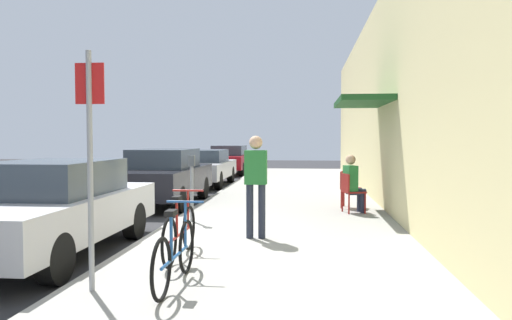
% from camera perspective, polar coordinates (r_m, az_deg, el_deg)
% --- Properties ---
extents(ground_plane, '(60.00, 60.00, 0.00)m').
position_cam_1_polar(ground_plane, '(9.04, -11.85, -8.85)').
color(ground_plane, '#2D2D30').
extents(sidewalk_slab, '(4.50, 32.00, 0.12)m').
position_cam_1_polar(sidewalk_slab, '(10.59, 3.33, -6.78)').
color(sidewalk_slab, '#9E9B93').
rests_on(sidewalk_slab, ground_plane).
extents(building_facade, '(1.40, 32.00, 5.31)m').
position_cam_1_polar(building_facade, '(10.65, 16.46, 7.17)').
color(building_facade, beige).
rests_on(building_facade, ground_plane).
extents(parked_car_0, '(1.80, 4.40, 1.44)m').
position_cam_1_polar(parked_car_0, '(8.04, -22.62, -5.09)').
color(parked_car_0, '#B7B7BC').
rests_on(parked_car_0, ground_plane).
extents(parked_car_1, '(1.80, 4.40, 1.48)m').
position_cam_1_polar(parked_car_1, '(13.32, -10.75, -1.85)').
color(parked_car_1, black).
rests_on(parked_car_1, ground_plane).
extents(parked_car_2, '(1.80, 4.40, 1.33)m').
position_cam_1_polar(parked_car_2, '(18.38, -6.06, -0.79)').
color(parked_car_2, '#B7B7BC').
rests_on(parked_car_2, ground_plane).
extents(parked_car_3, '(1.80, 4.40, 1.40)m').
position_cam_1_polar(parked_car_3, '(24.14, -3.15, 0.09)').
color(parked_car_3, maroon).
rests_on(parked_car_3, ground_plane).
extents(parking_meter, '(0.12, 0.10, 1.32)m').
position_cam_1_polar(parking_meter, '(9.82, -7.48, -2.67)').
color(parking_meter, slate).
rests_on(parking_meter, sidewalk_slab).
extents(street_sign, '(0.32, 0.06, 2.60)m').
position_cam_1_polar(street_sign, '(5.57, -18.73, 0.95)').
color(street_sign, gray).
rests_on(street_sign, sidewalk_slab).
extents(bicycle_0, '(0.46, 1.71, 0.90)m').
position_cam_1_polar(bicycle_0, '(6.92, -8.84, -8.31)').
color(bicycle_0, black).
rests_on(bicycle_0, sidewalk_slab).
extents(bicycle_1, '(0.46, 1.71, 0.90)m').
position_cam_1_polar(bicycle_1, '(5.68, -9.38, -10.74)').
color(bicycle_1, black).
rests_on(bicycle_1, sidewalk_slab).
extents(cafe_chair_0, '(0.55, 0.55, 0.87)m').
position_cam_1_polar(cafe_chair_0, '(11.09, 10.91, -3.46)').
color(cafe_chair_0, maroon).
rests_on(cafe_chair_0, sidewalk_slab).
extents(seated_patron_0, '(0.51, 0.46, 1.29)m').
position_cam_1_polar(seated_patron_0, '(11.10, 11.21, -2.46)').
color(seated_patron_0, '#232838').
rests_on(seated_patron_0, sidewalk_slab).
extents(cafe_chair_1, '(0.53, 0.53, 0.87)m').
position_cam_1_polar(cafe_chair_1, '(11.88, 10.57, -3.05)').
color(cafe_chair_1, maroon).
rests_on(cafe_chair_1, sidewalk_slab).
extents(pedestrian_standing, '(0.36, 0.22, 1.70)m').
position_cam_1_polar(pedestrian_standing, '(8.09, -0.02, -2.12)').
color(pedestrian_standing, '#232838').
rests_on(pedestrian_standing, sidewalk_slab).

